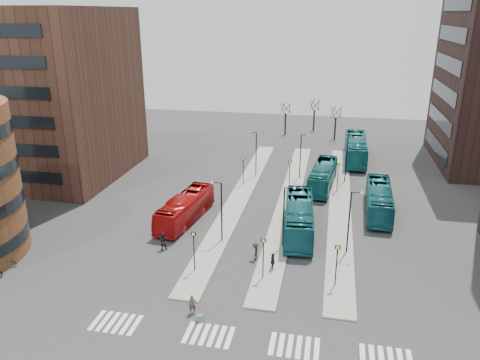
% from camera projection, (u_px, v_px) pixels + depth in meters
% --- Properties ---
extents(island_left, '(2.50, 45.00, 0.15)m').
position_uv_depth(island_left, '(240.00, 196.00, 57.27)').
color(island_left, gray).
rests_on(island_left, ground).
extents(island_mid, '(2.50, 45.00, 0.15)m').
position_uv_depth(island_mid, '(289.00, 200.00, 56.15)').
color(island_mid, gray).
rests_on(island_mid, ground).
extents(island_right, '(2.50, 45.00, 0.15)m').
position_uv_depth(island_right, '(340.00, 204.00, 55.03)').
color(island_right, gray).
rests_on(island_right, ground).
extents(suitcase, '(0.47, 0.40, 0.54)m').
position_uv_depth(suitcase, '(200.00, 318.00, 34.12)').
color(suitcase, navy).
rests_on(suitcase, ground).
extents(red_bus, '(3.85, 10.78, 2.94)m').
position_uv_depth(red_bus, '(185.00, 208.00, 50.23)').
color(red_bus, '#AC0D0D').
rests_on(red_bus, ground).
extents(teal_bus_a, '(3.64, 12.00, 3.30)m').
position_uv_depth(teal_bus_a, '(299.00, 217.00, 47.62)').
color(teal_bus_a, '#135761').
rests_on(teal_bus_a, ground).
extents(teal_bus_b, '(3.61, 11.16, 3.05)m').
position_uv_depth(teal_bus_b, '(323.00, 176.00, 59.88)').
color(teal_bus_b, '#125B5A').
rests_on(teal_bus_b, ground).
extents(teal_bus_c, '(3.04, 11.24, 3.10)m').
position_uv_depth(teal_bus_c, '(379.00, 200.00, 52.26)').
color(teal_bus_c, '#13585F').
rests_on(teal_bus_c, ground).
extents(teal_bus_d, '(3.17, 13.03, 3.62)m').
position_uv_depth(teal_bus_d, '(356.00, 149.00, 70.72)').
color(teal_bus_d, '#15656A').
rests_on(teal_bus_d, ground).
extents(traveller, '(0.65, 0.54, 1.53)m').
position_uv_depth(traveller, '(192.00, 305.00, 34.87)').
color(traveller, '#4C452D').
rests_on(traveller, ground).
extents(commuter_a, '(0.97, 0.82, 1.74)m').
position_uv_depth(commuter_a, '(163.00, 241.00, 44.31)').
color(commuter_a, black).
rests_on(commuter_a, ground).
extents(commuter_b, '(0.70, 1.05, 1.66)m').
position_uv_depth(commuter_b, '(273.00, 262.00, 40.70)').
color(commuter_b, black).
rests_on(commuter_b, ground).
extents(commuter_c, '(0.68, 1.08, 1.61)m').
position_uv_depth(commuter_c, '(255.00, 251.00, 42.55)').
color(commuter_c, black).
rests_on(commuter_c, ground).
extents(bicycle_far, '(1.84, 0.85, 0.93)m').
position_uv_depth(bicycle_far, '(7.00, 262.00, 41.41)').
color(bicycle_far, gray).
rests_on(bicycle_far, ground).
extents(crosswalk_stripes, '(22.35, 2.40, 0.01)m').
position_uv_depth(crosswalk_stripes, '(247.00, 340.00, 32.24)').
color(crosswalk_stripes, silver).
rests_on(crosswalk_stripes, ground).
extents(office_block, '(25.00, 20.12, 22.00)m').
position_uv_depth(office_block, '(28.00, 94.00, 62.84)').
color(office_block, '#4B2E23').
rests_on(office_block, ground).
extents(sign_poles, '(12.45, 22.12, 3.65)m').
position_uv_depth(sign_poles, '(279.00, 204.00, 48.98)').
color(sign_poles, black).
rests_on(sign_poles, ground).
extents(lamp_posts, '(14.04, 20.24, 6.12)m').
position_uv_depth(lamp_posts, '(294.00, 178.00, 53.00)').
color(lamp_posts, black).
rests_on(lamp_posts, ground).
extents(bare_trees, '(10.97, 8.14, 5.90)m').
position_uv_depth(bare_trees, '(311.00, 120.00, 85.26)').
color(bare_trees, black).
rests_on(bare_trees, ground).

